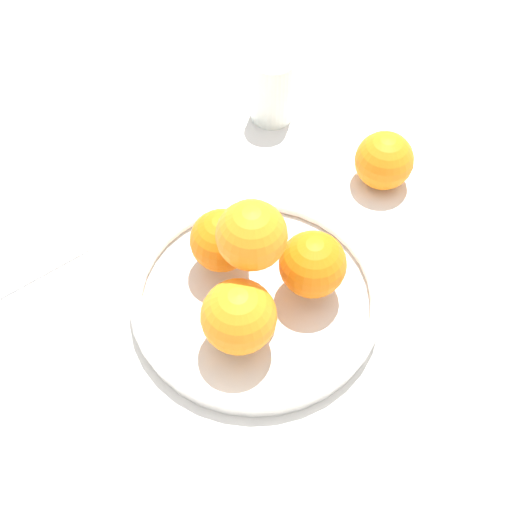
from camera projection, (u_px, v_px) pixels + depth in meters
name	position (u px, v px, depth m)	size (l,w,h in m)	color
ground_plane	(256.00, 305.00, 0.84)	(4.00, 4.00, 0.00)	silver
fruit_bowl	(256.00, 298.00, 0.83)	(0.29, 0.29, 0.03)	silver
orange_pile	(255.00, 264.00, 0.77)	(0.18, 0.18, 0.14)	orange
stray_orange	(384.00, 161.00, 0.93)	(0.08, 0.08, 0.08)	orange
drinking_glass	(272.00, 89.00, 1.00)	(0.06, 0.06, 0.10)	silver
napkin_folded	(23.00, 241.00, 0.89)	(0.12, 0.12, 0.01)	white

